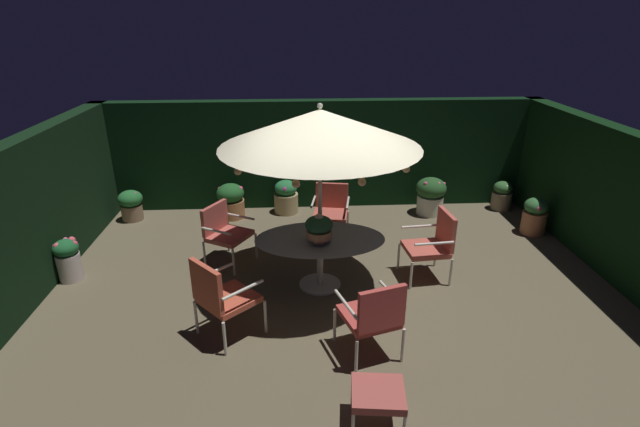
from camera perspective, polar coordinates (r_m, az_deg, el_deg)
The scene contains 20 objects.
ground_plane at distance 6.74m, azimuth 1.77°, elevation -9.25°, with size 8.49×6.87×0.02m, color brown.
hedge_backdrop_rear at distance 9.34m, azimuth 0.10°, elevation 7.13°, with size 8.49×0.30×2.08m, color black.
hedge_backdrop_left at distance 7.17m, azimuth -32.80°, elevation -1.65°, with size 0.30×6.87×2.08m, color black.
hedge_backdrop_right at distance 7.76m, azimuth 33.60°, elevation -0.17°, with size 0.30×6.87×2.08m, color black.
patio_dining_table at distance 6.56m, azimuth 0.00°, elevation -4.02°, with size 1.78×1.16×0.75m.
patio_umbrella at distance 6.00m, azimuth 0.00°, elevation 10.11°, with size 2.57×2.57×2.57m.
centerpiece_planter at distance 6.25m, azimuth -0.13°, elevation -1.66°, with size 0.37×0.37×0.42m.
patio_chair_north at distance 5.66m, azimuth -11.82°, elevation -9.48°, with size 0.86×0.86×1.04m.
patio_chair_northeast at distance 5.29m, azimuth 6.40°, elevation -11.89°, with size 0.75×0.78×0.99m.
patio_chair_east at distance 6.99m, azimuth 13.42°, elevation -3.29°, with size 0.67×0.66×1.01m.
patio_chair_southeast at distance 8.06m, azimuth 1.31°, elevation 0.68°, with size 0.70×0.68×0.92m.
patio_chair_south at distance 7.37m, azimuth -11.40°, elevation -1.90°, with size 0.79×0.82×0.92m.
ottoman_footrest at distance 4.68m, azimuth 6.96°, elevation -20.73°, with size 0.53×0.50×0.41m.
potted_plant_right_far at distance 9.31m, azimuth 13.09°, elevation 2.20°, with size 0.57×0.57×0.72m.
potted_plant_back_center at distance 9.06m, azimuth 24.31°, elevation -0.25°, with size 0.41×0.41×0.65m.
potted_plant_left_near at distance 9.97m, azimuth 20.93°, elevation 2.03°, with size 0.38×0.38×0.57m.
potted_plant_back_left at distance 9.18m, azimuth -4.09°, elevation 2.02°, with size 0.46×0.46×0.65m.
potted_plant_front_corner at distance 9.49m, azimuth -21.68°, elevation 1.03°, with size 0.44×0.44×0.57m.
potted_plant_left_far at distance 9.10m, azimuth -10.62°, elevation 1.56°, with size 0.51×0.51×0.65m.
potted_plant_back_right at distance 7.73m, azimuth -27.95°, elevation -4.77°, with size 0.37×0.35×0.64m.
Camera 1 is at (-0.53, -5.69, 3.57)m, focal length 26.73 mm.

